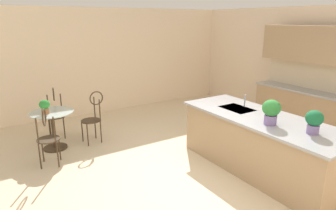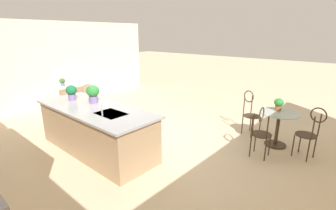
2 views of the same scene
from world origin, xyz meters
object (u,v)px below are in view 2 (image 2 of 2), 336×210
(chair_near_window, at_px, (310,130))
(chair_by_island, at_px, (251,111))
(bistro_table, at_px, (278,126))
(chair_toward_desk, at_px, (261,130))
(writing_desk, at_px, (72,91))
(potted_plant_on_desk, at_px, (62,82))
(potted_plant_on_table, at_px, (279,104))
(potted_plant_counter_near, at_px, (93,93))
(potted_plant_counter_far, at_px, (71,92))

(chair_near_window, xyz_separation_m, chair_by_island, (1.32, -0.42, 0.00))
(bistro_table, bearing_deg, chair_near_window, 163.28)
(chair_toward_desk, bearing_deg, chair_by_island, -57.90)
(chair_toward_desk, bearing_deg, bistro_table, -95.76)
(writing_desk, xyz_separation_m, potted_plant_on_desk, (-0.12, 0.35, 0.37))
(potted_plant_on_table, bearing_deg, potted_plant_counter_near, 41.50)
(chair_toward_desk, relative_size, potted_plant_counter_far, 3.21)
(writing_desk, distance_m, potted_plant_on_desk, 0.53)
(potted_plant_counter_far, bearing_deg, chair_toward_desk, -151.48)
(potted_plant_counter_near, xyz_separation_m, potted_plant_on_desk, (2.93, -0.75, -0.25))
(chair_near_window, height_order, potted_plant_counter_near, potted_plant_counter_near)
(potted_plant_counter_near, bearing_deg, writing_desk, -19.78)
(writing_desk, bearing_deg, potted_plant_counter_far, 152.88)
(potted_plant_counter_near, bearing_deg, chair_by_island, -130.38)
(chair_by_island, bearing_deg, potted_plant_counter_near, 49.62)
(chair_toward_desk, bearing_deg, potted_plant_on_table, -90.28)
(chair_by_island, relative_size, potted_plant_on_table, 3.94)
(chair_near_window, relative_size, potted_plant_on_desk, 4.22)
(chair_by_island, distance_m, potted_plant_counter_far, 4.07)
(bistro_table, xyz_separation_m, potted_plant_on_desk, (5.91, 1.71, 0.43))
(potted_plant_on_table, distance_m, potted_plant_counter_near, 3.89)
(bistro_table, height_order, potted_plant_counter_near, potted_plant_counter_near)
(chair_toward_desk, bearing_deg, potted_plant_counter_near, 30.25)
(chair_by_island, distance_m, writing_desk, 5.56)
(potted_plant_counter_near, bearing_deg, chair_near_window, -147.86)
(chair_near_window, height_order, potted_plant_on_desk, chair_near_window)
(potted_plant_on_table, bearing_deg, potted_plant_counter_far, 38.56)
(bistro_table, xyz_separation_m, chair_by_island, (0.70, -0.23, 0.13))
(potted_plant_on_table, xyz_separation_m, potted_plant_counter_near, (2.91, 2.57, 0.24))
(bistro_table, relative_size, potted_plant_on_desk, 3.24)
(bistro_table, relative_size, chair_by_island, 0.77)
(potted_plant_counter_far, bearing_deg, writing_desk, -27.12)
(potted_plant_counter_near, bearing_deg, chair_toward_desk, -149.75)
(chair_by_island, bearing_deg, potted_plant_on_table, 169.93)
(chair_toward_desk, height_order, writing_desk, chair_toward_desk)
(chair_near_window, relative_size, chair_toward_desk, 1.00)
(bistro_table, distance_m, chair_toward_desk, 0.77)
(writing_desk, bearing_deg, bistro_table, -167.32)
(chair_by_island, bearing_deg, potted_plant_on_desk, 20.39)
(chair_near_window, height_order, chair_by_island, same)
(chair_near_window, xyz_separation_m, potted_plant_on_desk, (6.54, 1.52, 0.31))
(chair_toward_desk, xyz_separation_m, potted_plant_counter_near, (2.90, 1.69, 0.56))
(bistro_table, height_order, chair_near_window, chair_near_window)
(bistro_table, distance_m, chair_by_island, 0.75)
(bistro_table, relative_size, chair_near_window, 0.77)
(chair_by_island, height_order, potted_plant_counter_near, potted_plant_counter_near)
(potted_plant_counter_far, xyz_separation_m, potted_plant_on_desk, (2.38, -0.93, -0.22))
(potted_plant_counter_near, bearing_deg, potted_plant_on_table, -138.50)
(chair_near_window, bearing_deg, potted_plant_counter_near, 32.14)
(chair_near_window, xyz_separation_m, writing_desk, (6.66, 1.17, -0.06))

